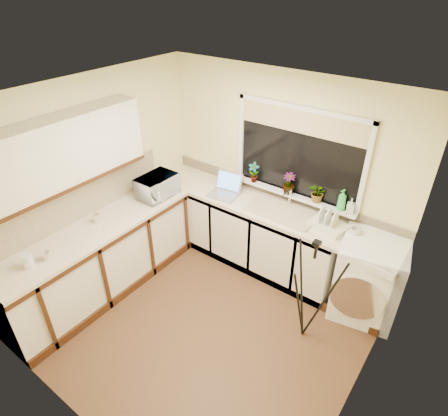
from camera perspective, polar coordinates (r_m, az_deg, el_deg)
floor at (r=4.45m, az=-2.61°, el=-16.46°), size 3.20×3.20×0.00m
ceiling at (r=3.07m, az=-3.76°, el=15.32°), size 3.20×3.20×0.00m
wall_back at (r=4.70m, az=8.56°, el=5.11°), size 3.20×0.00×3.20m
wall_front at (r=2.94m, az=-22.74°, el=-17.17°), size 3.20×0.00×3.20m
wall_left at (r=4.67m, az=-18.55°, el=3.47°), size 0.00×3.00×3.00m
wall_right at (r=3.10m, az=21.28°, el=-13.64°), size 0.00×3.00×3.00m
base_cabinet_back at (r=5.03m, az=2.94°, el=-3.19°), size 2.55×0.60×0.86m
base_cabinet_left at (r=4.74m, az=-17.55°, el=-7.44°), size 0.54×2.40×0.86m
worktop_back at (r=4.64m, az=6.42°, el=-0.03°), size 3.20×0.60×0.04m
worktop_left at (r=4.48m, az=-18.48°, el=-2.99°), size 0.60×2.40×0.04m
upper_cabinet at (r=4.09m, az=-23.52°, el=7.37°), size 0.28×1.90×0.70m
splashback_left at (r=4.57m, az=-21.18°, el=0.82°), size 0.02×2.40×0.45m
splashback_back at (r=4.81m, az=8.25°, el=2.35°), size 3.20×0.02×0.14m
window_glass at (r=4.47m, az=11.05°, el=8.02°), size 1.50×0.02×1.00m
window_blind at (r=4.32m, az=11.42°, el=12.45°), size 1.50×0.02×0.25m
windowsill at (r=4.66m, az=10.09°, el=2.02°), size 1.60×0.14×0.03m
sink at (r=4.54m, az=8.60°, el=-0.47°), size 0.82×0.46×0.03m
faucet at (r=4.63m, az=9.79°, el=1.61°), size 0.03×0.03×0.24m
washing_machine at (r=4.52m, az=20.64°, el=-9.81°), size 0.77×0.75×0.94m
laptop at (r=4.85m, az=0.25°, el=2.91°), size 0.40×0.40×0.25m
kettle at (r=4.73m, az=-10.46°, el=1.99°), size 0.16×0.16×0.21m
dish_rack at (r=4.38m, az=15.30°, el=-2.51°), size 0.45×0.37×0.06m
tripod at (r=3.96m, az=12.56°, el=-12.07°), size 0.80×0.80×1.24m
glass_jug at (r=4.12m, az=-27.21°, el=-7.01°), size 0.10×0.10×0.15m
steel_jar at (r=4.53m, az=-18.47°, el=-1.47°), size 0.08×0.08×0.11m
microwave at (r=4.83m, az=-9.96°, el=3.20°), size 0.33×0.49×0.27m
plant_a at (r=4.78m, az=4.44°, el=5.28°), size 0.16×0.13×0.26m
plant_c at (r=4.59m, az=9.64°, el=3.64°), size 0.18×0.18×0.26m
plant_d at (r=4.48m, az=13.89°, el=2.21°), size 0.25×0.24×0.23m
soap_bottle_green at (r=4.40m, az=17.18°, el=1.17°), size 0.12×0.12×0.25m
soap_bottle_clear at (r=4.38m, az=18.36°, el=0.27°), size 0.10×0.10×0.18m
cup_back at (r=4.32m, az=19.01°, el=-3.40°), size 0.14×0.14×0.10m
cup_left at (r=4.16m, az=-25.02°, el=-6.48°), size 0.11×0.11×0.09m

